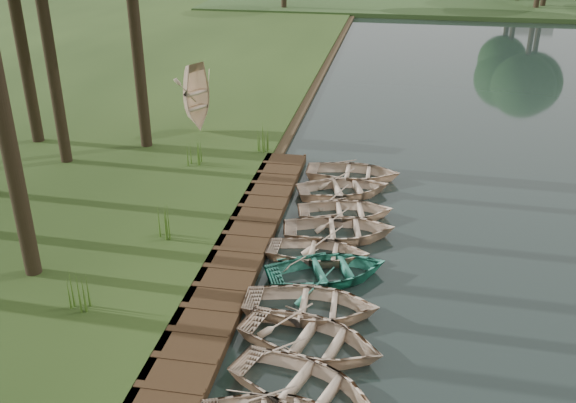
% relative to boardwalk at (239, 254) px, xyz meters
% --- Properties ---
extents(ground, '(300.00, 300.00, 0.00)m').
position_rel_boardwalk_xyz_m(ground, '(1.60, 0.00, -0.15)').
color(ground, '#3D2F1D').
extents(boardwalk, '(1.60, 16.00, 0.30)m').
position_rel_boardwalk_xyz_m(boardwalk, '(0.00, 0.00, 0.00)').
color(boardwalk, '#372515').
rests_on(boardwalk, ground).
extents(peninsula, '(50.00, 14.00, 0.45)m').
position_rel_boardwalk_xyz_m(peninsula, '(9.60, 50.00, 0.08)').
color(peninsula, '#2F4920').
rests_on(peninsula, ground).
extents(rowboat_1, '(3.95, 3.38, 0.69)m').
position_rel_boardwalk_xyz_m(rowboat_1, '(2.80, -5.43, 0.25)').
color(rowboat_1, beige).
rests_on(rowboat_1, water).
extents(rowboat_2, '(4.05, 3.34, 0.73)m').
position_rel_boardwalk_xyz_m(rowboat_2, '(2.73, -3.85, 0.26)').
color(rowboat_2, beige).
rests_on(rowboat_2, water).
extents(rowboat_3, '(3.57, 2.61, 0.72)m').
position_rel_boardwalk_xyz_m(rowboat_3, '(2.54, -2.48, 0.26)').
color(rowboat_3, beige).
rests_on(rowboat_3, water).
extents(rowboat_4, '(4.13, 3.60, 0.71)m').
position_rel_boardwalk_xyz_m(rowboat_4, '(2.73, -0.72, 0.26)').
color(rowboat_4, '#30876E').
rests_on(rowboat_4, water).
extents(rowboat_5, '(3.06, 2.19, 0.63)m').
position_rel_boardwalk_xyz_m(rowboat_5, '(2.32, 0.34, 0.22)').
color(rowboat_5, beige).
rests_on(rowboat_5, water).
extents(rowboat_6, '(3.90, 3.09, 0.73)m').
position_rel_boardwalk_xyz_m(rowboat_6, '(2.81, 1.76, 0.26)').
color(rowboat_6, beige).
rests_on(rowboat_6, water).
extents(rowboat_7, '(3.58, 2.88, 0.66)m').
position_rel_boardwalk_xyz_m(rowboat_7, '(2.87, 3.17, 0.23)').
color(rowboat_7, beige).
rests_on(rowboat_7, water).
extents(rowboat_8, '(3.96, 3.37, 0.70)m').
position_rel_boardwalk_xyz_m(rowboat_8, '(2.62, 4.95, 0.25)').
color(rowboat_8, beige).
rests_on(rowboat_8, water).
extents(rowboat_9, '(3.57, 2.58, 0.73)m').
position_rel_boardwalk_xyz_m(rowboat_9, '(2.83, 6.46, 0.26)').
color(rowboat_9, beige).
rests_on(rowboat_9, water).
extents(stored_rowboat, '(3.71, 3.33, 0.63)m').
position_rel_boardwalk_xyz_m(stored_rowboat, '(-4.39, 10.16, 0.47)').
color(stored_rowboat, beige).
rests_on(stored_rowboat, bank).
extents(reeds_0, '(0.60, 0.60, 0.94)m').
position_rel_boardwalk_xyz_m(reeds_0, '(-3.24, -3.64, 0.62)').
color(reeds_0, '#3F661E').
rests_on(reeds_0, bank).
extents(reeds_1, '(0.60, 0.60, 1.05)m').
position_rel_boardwalk_xyz_m(reeds_1, '(-2.42, 0.36, 0.67)').
color(reeds_1, '#3F661E').
rests_on(reeds_1, bank).
extents(reeds_2, '(0.60, 0.60, 0.96)m').
position_rel_boardwalk_xyz_m(reeds_2, '(-3.32, 6.32, 0.63)').
color(reeds_2, '#3F661E').
rests_on(reeds_2, bank).
extents(reeds_3, '(0.60, 0.60, 1.07)m').
position_rel_boardwalk_xyz_m(reeds_3, '(-1.00, 8.19, 0.69)').
color(reeds_3, '#3F661E').
rests_on(reeds_3, bank).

